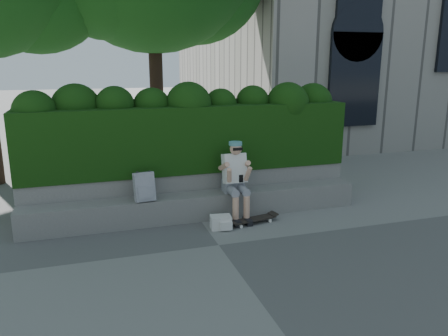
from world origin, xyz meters
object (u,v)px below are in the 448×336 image
object	(u,v)px
skateboard	(253,219)
backpack_ground	(221,222)
person	(235,177)
backpack_plaid	(144,187)

from	to	relation	value
skateboard	backpack_ground	bearing A→B (deg)	173.83
person	backpack_ground	xyz separation A→B (m)	(-0.40, -0.42, -0.64)
person	skateboard	xyz separation A→B (m)	(0.20, -0.37, -0.68)
backpack_ground	skateboard	bearing A→B (deg)	11.93
skateboard	backpack_plaid	size ratio (longest dim) A/B	1.78
person	backpack_plaid	bearing A→B (deg)	177.06
person	backpack_ground	distance (m)	0.87
backpack_ground	person	bearing A→B (deg)	53.56
backpack_plaid	backpack_ground	size ratio (longest dim) A/B	1.43
backpack_plaid	backpack_ground	xyz separation A→B (m)	(1.18, -0.50, -0.58)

